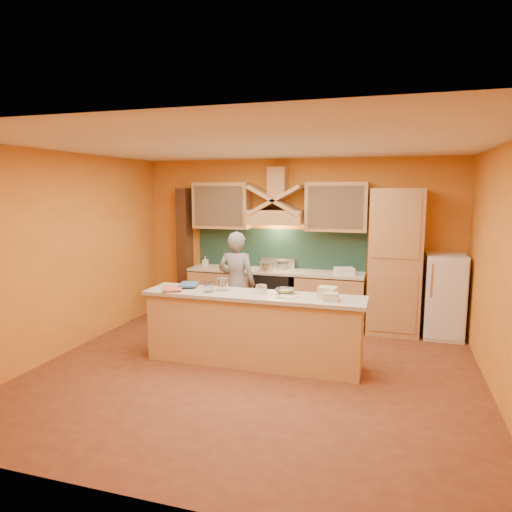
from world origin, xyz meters
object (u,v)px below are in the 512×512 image
(person, at_px, (237,284))
(stove, at_px, (275,297))
(mixing_bowl, at_px, (285,291))
(fridge, at_px, (444,296))
(kitchen_scale, at_px, (261,290))

(person, bearing_deg, stove, -116.32)
(person, distance_m, mixing_bowl, 1.39)
(fridge, relative_size, kitchen_scale, 11.92)
(stove, height_order, mixing_bowl, mixing_bowl)
(stove, distance_m, kitchen_scale, 1.95)
(kitchen_scale, bearing_deg, stove, 112.01)
(person, xyz_separation_m, mixing_bowl, (1.00, -0.95, 0.16))
(stove, height_order, fridge, fridge)
(kitchen_scale, bearing_deg, mixing_bowl, 28.37)
(person, distance_m, kitchen_scale, 1.26)
(stove, distance_m, mixing_bowl, 1.94)
(stove, bearing_deg, person, -116.17)
(kitchen_scale, bearing_deg, person, 137.14)
(stove, relative_size, fridge, 0.69)
(fridge, relative_size, person, 0.79)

